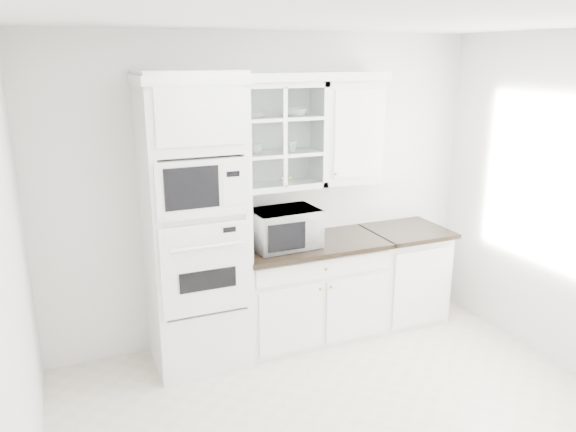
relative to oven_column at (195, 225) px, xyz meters
name	(u,v)px	position (x,y,z in m)	size (l,w,h in m)	color
room_shell	(338,169)	(0.75, -0.99, 0.58)	(4.00, 3.50, 2.70)	white
oven_column	(195,225)	(0.00, 0.00, 0.00)	(0.76, 0.68, 2.40)	white
base_cabinet_run	(310,289)	(1.03, 0.03, -0.74)	(1.32, 0.67, 0.92)	white
extra_base_cabinet	(403,273)	(2.03, 0.03, -0.74)	(0.72, 0.67, 0.92)	white
upper_cabinet_glass	(278,136)	(0.78, 0.17, 0.65)	(0.80, 0.33, 0.90)	white
upper_cabinet_solid	(348,132)	(1.46, 0.17, 0.65)	(0.55, 0.33, 0.90)	white
crown_molding	(266,77)	(0.68, 0.14, 1.14)	(2.14, 0.38, 0.07)	white
countertop_microwave	(284,227)	(0.77, 0.01, -0.12)	(0.57, 0.47, 0.33)	white
bowl_a	(253,114)	(0.57, 0.17, 0.84)	(0.21, 0.21, 0.05)	white
bowl_b	(295,112)	(0.94, 0.16, 0.84)	(0.20, 0.20, 0.06)	white
cup_a	(256,149)	(0.59, 0.17, 0.55)	(0.11, 0.11, 0.08)	white
cup_b	(291,147)	(0.90, 0.15, 0.55)	(0.09, 0.09, 0.09)	white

